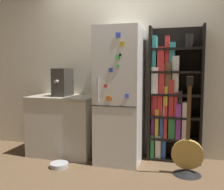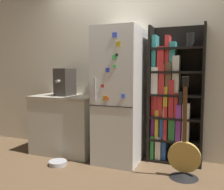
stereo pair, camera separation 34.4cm
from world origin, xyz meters
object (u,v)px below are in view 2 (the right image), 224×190
Objects in this scene: bookshelf at (171,98)px; pet_bowl at (58,163)px; refrigerator at (120,96)px; guitar at (184,164)px; espresso_machine at (65,82)px.

bookshelf is 7.76× the size of pet_bowl.
refrigerator is 0.98× the size of bookshelf.
guitar is at bearing -17.38° from refrigerator.
guitar is 1.59m from pet_bowl.
refrigerator is 0.88m from espresso_machine.
bookshelf is 1.55× the size of guitar.
bookshelf reaches higher than guitar.
pet_bowl is at bearing -69.71° from espresso_machine.
refrigerator is at bearing -161.68° from bookshelf.
guitar is at bearing -64.82° from bookshelf.
espresso_machine is 1.99m from guitar.
refrigerator is 0.69m from bookshelf.
guitar is at bearing -9.47° from espresso_machine.
pet_bowl is (-1.57, -0.21, -0.14)m from guitar.
guitar is (0.88, -0.28, -0.72)m from refrigerator.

